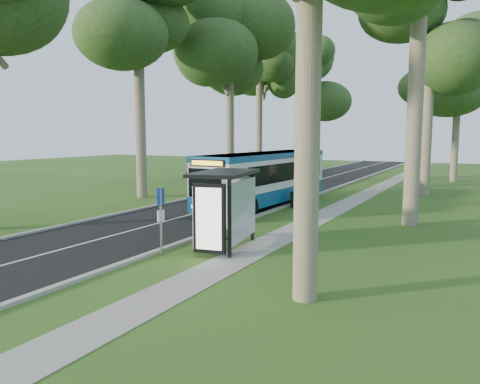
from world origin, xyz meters
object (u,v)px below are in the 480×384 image
object	(u,v)px
bus_shelter	(222,195)
litter_bin	(294,199)
bus	(265,179)
bus_stop_sign	(161,213)
car_white	(269,173)
car_silver	(273,169)

from	to	relation	value
bus_shelter	litter_bin	bearing A→B (deg)	87.22
bus	bus_stop_sign	size ratio (longest dim) A/B	4.97
bus_stop_sign	car_white	world-z (taller)	bus_stop_sign
bus_stop_sign	litter_bin	xyz separation A→B (m)	(0.19, 12.76, -1.08)
bus_stop_sign	bus_shelter	distance (m)	2.33
car_white	car_silver	size ratio (longest dim) A/B	0.92
bus_stop_sign	car_silver	bearing A→B (deg)	119.03
litter_bin	car_silver	xyz separation A→B (m)	(-9.90, 19.23, 0.27)
litter_bin	car_white	world-z (taller)	car_white
bus_stop_sign	litter_bin	bearing A→B (deg)	101.29
bus_stop_sign	litter_bin	distance (m)	12.81
bus_stop_sign	car_silver	world-z (taller)	bus_stop_sign
bus_shelter	car_silver	xyz separation A→B (m)	(-11.29, 30.38, -1.35)
litter_bin	car_silver	size ratio (longest dim) A/B	0.21
bus_stop_sign	car_white	size ratio (longest dim) A/B	0.60
bus_shelter	car_white	world-z (taller)	bus_shelter
bus	car_silver	xyz separation A→B (m)	(-8.14, 19.60, -0.94)
bus	litter_bin	xyz separation A→B (m)	(1.76, 0.37, -1.21)
bus	bus_shelter	size ratio (longest dim) A/B	3.34
car_white	car_silver	bearing A→B (deg)	128.12
car_silver	bus	bearing A→B (deg)	-70.79
car_silver	bus_shelter	bearing A→B (deg)	-72.96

